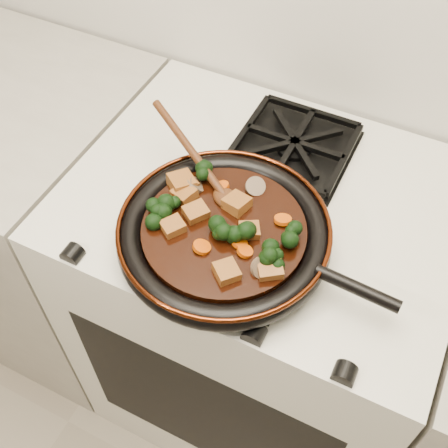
% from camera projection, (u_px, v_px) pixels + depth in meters
% --- Properties ---
extents(stove, '(0.76, 0.60, 0.90)m').
position_uv_depth(stove, '(256.00, 312.00, 1.43)').
color(stove, silver).
rests_on(stove, ground).
extents(burner_grate_front, '(0.23, 0.23, 0.03)m').
position_uv_depth(burner_grate_front, '(235.00, 245.00, 0.99)').
color(burner_grate_front, black).
rests_on(burner_grate_front, stove).
extents(burner_grate_back, '(0.23, 0.23, 0.03)m').
position_uv_depth(burner_grate_back, '(294.00, 145.00, 1.14)').
color(burner_grate_back, black).
rests_on(burner_grate_back, stove).
extents(skillet, '(0.50, 0.37, 0.05)m').
position_uv_depth(skillet, '(225.00, 234.00, 0.96)').
color(skillet, black).
rests_on(skillet, burner_grate_front).
extents(braising_sauce, '(0.28, 0.28, 0.02)m').
position_uv_depth(braising_sauce, '(224.00, 232.00, 0.96)').
color(braising_sauce, black).
rests_on(braising_sauce, skillet).
extents(tofu_cube_0, '(0.05, 0.05, 0.03)m').
position_uv_depth(tofu_cube_0, '(237.00, 204.00, 0.98)').
color(tofu_cube_0, brown).
rests_on(tofu_cube_0, braising_sauce).
extents(tofu_cube_1, '(0.05, 0.05, 0.03)m').
position_uv_depth(tofu_cube_1, '(270.00, 269.00, 0.89)').
color(tofu_cube_1, brown).
rests_on(tofu_cube_1, braising_sauce).
extents(tofu_cube_2, '(0.05, 0.05, 0.03)m').
position_uv_depth(tofu_cube_2, '(184.00, 194.00, 0.99)').
color(tofu_cube_2, brown).
rests_on(tofu_cube_2, braising_sauce).
extents(tofu_cube_3, '(0.05, 0.05, 0.02)m').
position_uv_depth(tofu_cube_3, '(196.00, 213.00, 0.96)').
color(tofu_cube_3, brown).
rests_on(tofu_cube_3, braising_sauce).
extents(tofu_cube_4, '(0.05, 0.04, 0.02)m').
position_uv_depth(tofu_cube_4, '(249.00, 231.00, 0.94)').
color(tofu_cube_4, brown).
rests_on(tofu_cube_4, braising_sauce).
extents(tofu_cube_5, '(0.05, 0.05, 0.02)m').
position_uv_depth(tofu_cube_5, '(173.00, 227.00, 0.95)').
color(tofu_cube_5, brown).
rests_on(tofu_cube_5, braising_sauce).
extents(tofu_cube_6, '(0.05, 0.05, 0.03)m').
position_uv_depth(tofu_cube_6, '(186.00, 185.00, 1.00)').
color(tofu_cube_6, brown).
rests_on(tofu_cube_6, braising_sauce).
extents(tofu_cube_7, '(0.06, 0.06, 0.03)m').
position_uv_depth(tofu_cube_7, '(182.00, 183.00, 1.01)').
color(tofu_cube_7, brown).
rests_on(tofu_cube_7, braising_sauce).
extents(tofu_cube_8, '(0.05, 0.05, 0.02)m').
position_uv_depth(tofu_cube_8, '(227.00, 272.00, 0.89)').
color(tofu_cube_8, brown).
rests_on(tofu_cube_8, braising_sauce).
extents(broccoli_floret_0, '(0.07, 0.08, 0.07)m').
position_uv_depth(broccoli_floret_0, '(240.00, 234.00, 0.93)').
color(broccoli_floret_0, black).
rests_on(broccoli_floret_0, braising_sauce).
extents(broccoli_floret_1, '(0.08, 0.09, 0.07)m').
position_uv_depth(broccoli_floret_1, '(274.00, 259.00, 0.90)').
color(broccoli_floret_1, black).
rests_on(broccoli_floret_1, braising_sauce).
extents(broccoli_floret_2, '(0.09, 0.08, 0.06)m').
position_uv_depth(broccoli_floret_2, '(219.00, 233.00, 0.93)').
color(broccoli_floret_2, black).
rests_on(broccoli_floret_2, braising_sauce).
extents(broccoli_floret_3, '(0.07, 0.07, 0.07)m').
position_uv_depth(broccoli_floret_3, '(155.00, 215.00, 0.96)').
color(broccoli_floret_3, black).
rests_on(broccoli_floret_3, braising_sauce).
extents(broccoli_floret_4, '(0.08, 0.08, 0.06)m').
position_uv_depth(broccoli_floret_4, '(289.00, 237.00, 0.93)').
color(broccoli_floret_4, black).
rests_on(broccoli_floret_4, braising_sauce).
extents(broccoli_floret_5, '(0.08, 0.08, 0.07)m').
position_uv_depth(broccoli_floret_5, '(171.00, 202.00, 0.98)').
color(broccoli_floret_5, black).
rests_on(broccoli_floret_5, braising_sauce).
extents(broccoli_floret_6, '(0.07, 0.08, 0.06)m').
position_uv_depth(broccoli_floret_6, '(209.00, 176.00, 1.02)').
color(broccoli_floret_6, black).
rests_on(broccoli_floret_6, braising_sauce).
extents(carrot_coin_0, '(0.03, 0.03, 0.02)m').
position_uv_depth(carrot_coin_0, '(202.00, 247.00, 0.92)').
color(carrot_coin_0, '#C84805').
rests_on(carrot_coin_0, braising_sauce).
extents(carrot_coin_1, '(0.03, 0.03, 0.02)m').
position_uv_depth(carrot_coin_1, '(167.00, 204.00, 0.98)').
color(carrot_coin_1, '#C84805').
rests_on(carrot_coin_1, braising_sauce).
extents(carrot_coin_2, '(0.03, 0.03, 0.02)m').
position_uv_depth(carrot_coin_2, '(222.00, 186.00, 1.01)').
color(carrot_coin_2, '#C84805').
rests_on(carrot_coin_2, braising_sauce).
extents(carrot_coin_3, '(0.03, 0.03, 0.02)m').
position_uv_depth(carrot_coin_3, '(245.00, 251.00, 0.92)').
color(carrot_coin_3, '#C84805').
rests_on(carrot_coin_3, braising_sauce).
extents(carrot_coin_4, '(0.03, 0.03, 0.02)m').
position_uv_depth(carrot_coin_4, '(283.00, 220.00, 0.96)').
color(carrot_coin_4, '#C84805').
rests_on(carrot_coin_4, braising_sauce).
extents(carrot_coin_5, '(0.03, 0.03, 0.02)m').
position_uv_depth(carrot_coin_5, '(240.00, 243.00, 0.93)').
color(carrot_coin_5, '#C84805').
rests_on(carrot_coin_5, braising_sauce).
extents(mushroom_slice_0, '(0.05, 0.05, 0.02)m').
position_uv_depth(mushroom_slice_0, '(255.00, 187.00, 1.00)').
color(mushroom_slice_0, brown).
rests_on(mushroom_slice_0, braising_sauce).
extents(mushroom_slice_1, '(0.04, 0.04, 0.03)m').
position_uv_depth(mushroom_slice_1, '(193.00, 186.00, 1.00)').
color(mushroom_slice_1, brown).
rests_on(mushroom_slice_1, braising_sauce).
extents(mushroom_slice_2, '(0.04, 0.04, 0.03)m').
position_uv_depth(mushroom_slice_2, '(196.00, 185.00, 1.01)').
color(mushroom_slice_2, brown).
rests_on(mushroom_slice_2, braising_sauce).
extents(mushroom_slice_3, '(0.04, 0.05, 0.03)m').
position_uv_depth(mushroom_slice_3, '(262.00, 268.00, 0.89)').
color(mushroom_slice_3, brown).
rests_on(mushroom_slice_3, braising_sauce).
extents(wooden_spoon, '(0.15, 0.10, 0.24)m').
position_uv_depth(wooden_spoon, '(205.00, 169.00, 1.01)').
color(wooden_spoon, '#47230F').
rests_on(wooden_spoon, braising_sauce).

